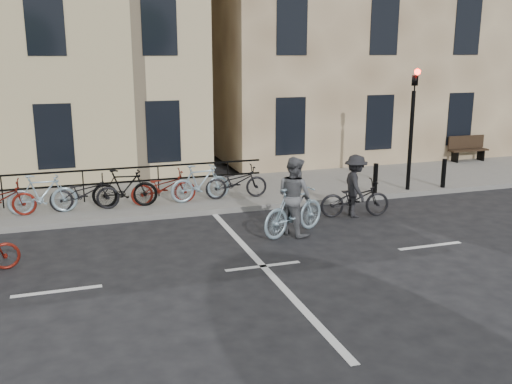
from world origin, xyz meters
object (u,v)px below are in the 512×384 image
object	(u,v)px
traffic_light	(413,114)
cyclist_dark	(355,192)
cyclist_grey	(294,203)
bench	(467,147)

from	to	relation	value
traffic_light	cyclist_dark	world-z (taller)	traffic_light
cyclist_grey	cyclist_dark	distance (m)	2.30
traffic_light	cyclist_grey	distance (m)	5.70
cyclist_grey	traffic_light	bearing A→B (deg)	-86.51
bench	cyclist_dark	world-z (taller)	cyclist_dark
cyclist_grey	bench	bearing A→B (deg)	-82.76
cyclist_grey	cyclist_dark	size ratio (longest dim) A/B	1.03
traffic_light	bench	distance (m)	6.14
traffic_light	cyclist_dark	xyz separation A→B (m)	(-2.70, -1.65, -1.80)
bench	cyclist_dark	xyz separation A→B (m)	(-7.50, -5.04, -0.02)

